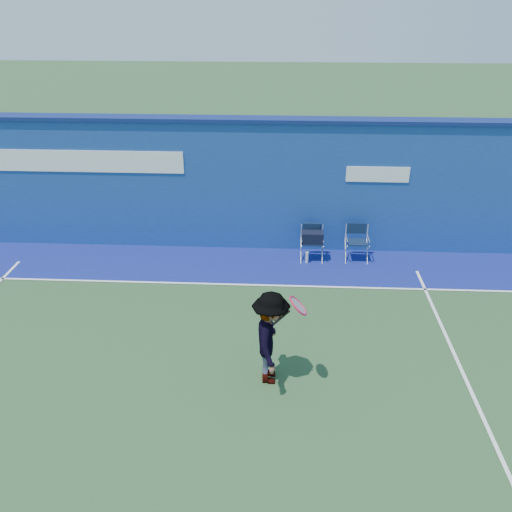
# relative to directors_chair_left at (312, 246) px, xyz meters

# --- Properties ---
(ground) EXTENTS (80.00, 80.00, 0.00)m
(ground) POSITION_rel_directors_chair_left_xyz_m (-2.19, -4.47, -0.35)
(ground) COLOR #2B4B28
(ground) RESTS_ON ground
(stadium_wall) EXTENTS (24.00, 0.50, 3.08)m
(stadium_wall) POSITION_rel_directors_chair_left_xyz_m (-2.19, 0.73, 1.20)
(stadium_wall) COLOR navy
(stadium_wall) RESTS_ON ground
(out_of_bounds_strip) EXTENTS (24.00, 1.80, 0.01)m
(out_of_bounds_strip) POSITION_rel_directors_chair_left_xyz_m (-2.19, -0.37, -0.35)
(out_of_bounds_strip) COLOR navy
(out_of_bounds_strip) RESTS_ON ground
(court_lines) EXTENTS (24.00, 12.00, 0.01)m
(court_lines) POSITION_rel_directors_chair_left_xyz_m (-2.19, -3.87, -0.34)
(court_lines) COLOR white
(court_lines) RESTS_ON out_of_bounds_strip
(directors_chair_left) EXTENTS (0.49, 0.45, 0.82)m
(directors_chair_left) POSITION_rel_directors_chair_left_xyz_m (0.00, 0.00, 0.00)
(directors_chair_left) COLOR silver
(directors_chair_left) RESTS_ON ground
(directors_chair_right) EXTENTS (0.49, 0.44, 0.83)m
(directors_chair_right) POSITION_rel_directors_chair_left_xyz_m (1.02, 0.04, -0.09)
(directors_chair_right) COLOR silver
(directors_chair_right) RESTS_ON ground
(water_bottle) EXTENTS (0.07, 0.07, 0.27)m
(water_bottle) POSITION_rel_directors_chair_left_xyz_m (-0.11, -0.17, -0.22)
(water_bottle) COLOR silver
(water_bottle) RESTS_ON ground
(tennis_player) EXTENTS (0.85, 1.02, 1.61)m
(tennis_player) POSITION_rel_directors_chair_left_xyz_m (-0.83, -4.27, 0.44)
(tennis_player) COLOR #EA4738
(tennis_player) RESTS_ON ground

